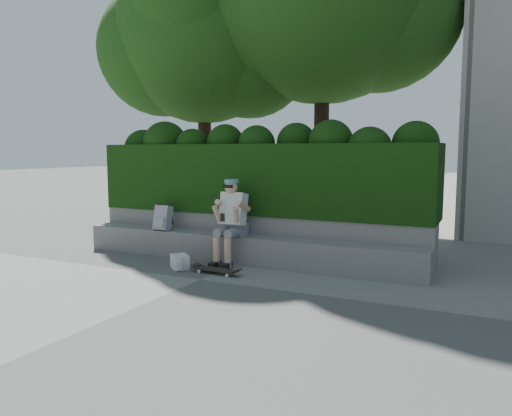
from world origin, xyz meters
The scene contains 9 objects.
ground centered at (0.00, 0.00, 0.00)m, with size 80.00×80.00×0.00m, color slate.
bench_ledge centered at (0.00, 1.25, 0.23)m, with size 6.00×0.45×0.45m, color gray.
planter_wall centered at (0.00, 1.73, 0.38)m, with size 6.00×0.50×0.75m, color gray.
hedge centered at (0.00, 1.95, 1.35)m, with size 6.00×1.00×1.20m, color black.
tree_right centered at (-2.87, 4.78, 4.65)m, with size 4.31×4.31×6.82m.
person centered at (-0.07, 1.07, 0.75)m, with size 0.40×0.76×1.38m.
skateboard centered at (0.03, 0.39, 0.06)m, with size 0.74×0.24×0.08m.
backpack_plaid centered at (-1.49, 1.15, 0.66)m, with size 0.29×0.16×0.43m, color #BBBCC0.
backpack_ground centered at (-0.66, 0.44, 0.11)m, with size 0.33×0.24×0.22m, color silver.
Camera 1 is at (3.77, -5.91, 1.83)m, focal length 35.00 mm.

